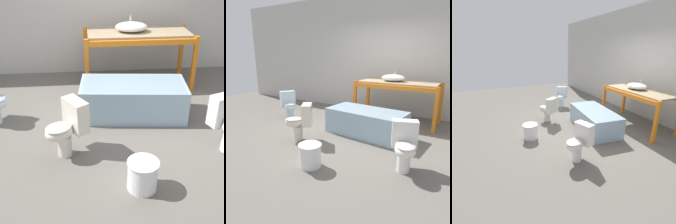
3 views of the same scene
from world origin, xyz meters
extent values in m
plane|color=#666059|center=(0.00, 0.00, 0.00)|extent=(12.00, 12.00, 0.00)
cube|color=beige|center=(0.00, 1.98, 1.60)|extent=(10.80, 0.08, 3.20)
cube|color=orange|center=(-0.41, 0.84, 0.49)|extent=(0.07, 0.07, 0.98)
cube|color=orange|center=(1.44, 0.84, 0.49)|extent=(0.07, 0.07, 0.98)
cube|color=orange|center=(-0.41, 1.62, 0.49)|extent=(0.07, 0.07, 0.98)
cube|color=orange|center=(0.52, 0.84, 0.90)|extent=(1.85, 0.06, 0.09)
cube|color=orange|center=(0.52, 1.62, 0.90)|extent=(1.85, 0.06, 0.09)
cube|color=#998466|center=(0.52, 1.23, 0.96)|extent=(1.78, 0.71, 0.04)
ellipsoid|color=white|center=(0.39, 1.25, 1.06)|extent=(0.56, 0.43, 0.16)
cylinder|color=silver|center=(0.39, 1.37, 1.18)|extent=(0.02, 0.02, 0.08)
cube|color=#99B7CC|center=(0.26, 0.07, 0.26)|extent=(1.63, 0.91, 0.52)
cube|color=#829CAD|center=(0.26, 0.07, 0.41)|extent=(1.55, 0.83, 0.22)
cylinder|color=silver|center=(-0.74, -0.88, 0.14)|extent=(0.18, 0.18, 0.27)
ellipsoid|color=silver|center=(-0.79, -0.92, 0.35)|extent=(0.45, 0.43, 0.19)
ellipsoid|color=#B3AF9F|center=(-0.79, -0.92, 0.42)|extent=(0.43, 0.41, 0.03)
cube|color=silver|center=(-0.59, -0.78, 0.50)|extent=(0.34, 0.40, 0.40)
cylinder|color=silver|center=(-1.78, -0.01, 0.14)|extent=(0.18, 0.18, 0.27)
ellipsoid|color=silver|center=(-1.73, -0.04, 0.35)|extent=(0.45, 0.43, 0.19)
ellipsoid|color=#9FAFB7|center=(-1.73, -0.04, 0.42)|extent=(0.43, 0.41, 0.03)
cube|color=silver|center=(-1.94, 0.09, 0.50)|extent=(0.34, 0.40, 0.40)
cylinder|color=white|center=(1.33, -0.99, 0.14)|extent=(0.18, 0.18, 0.27)
ellipsoid|color=white|center=(1.35, -1.05, 0.35)|extent=(0.38, 0.43, 0.19)
ellipsoid|color=beige|center=(1.35, -1.05, 0.42)|extent=(0.37, 0.41, 0.03)
cube|color=white|center=(1.26, -0.82, 0.50)|extent=(0.40, 0.28, 0.40)
cylinder|color=white|center=(0.11, -1.57, 0.17)|extent=(0.32, 0.32, 0.35)
cylinder|color=white|center=(0.11, -1.57, 0.34)|extent=(0.34, 0.34, 0.02)
camera|label=1|loc=(-0.46, -4.12, 2.37)|focal=50.00mm
camera|label=2|loc=(2.00, -3.86, 1.64)|focal=35.00mm
camera|label=3|loc=(3.79, -2.34, 1.98)|focal=28.00mm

